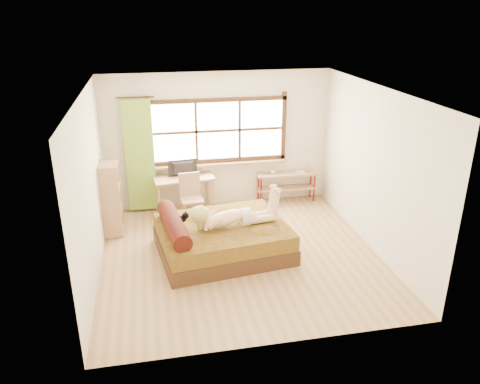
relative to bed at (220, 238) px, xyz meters
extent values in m
plane|color=#9E754C|center=(0.31, -0.12, -0.28)|extent=(4.50, 4.50, 0.00)
plane|color=white|center=(0.31, -0.12, 2.42)|extent=(4.50, 4.50, 0.00)
plane|color=silver|center=(0.31, 2.13, 1.07)|extent=(4.50, 0.00, 4.50)
plane|color=silver|center=(0.31, -2.37, 1.07)|extent=(4.50, 0.00, 4.50)
plane|color=silver|center=(-1.94, -0.12, 1.07)|extent=(0.00, 4.50, 4.50)
plane|color=silver|center=(2.56, -0.12, 1.07)|extent=(0.00, 4.50, 4.50)
cube|color=#FFEDBF|center=(0.31, 2.12, 1.27)|extent=(2.60, 0.01, 1.30)
cube|color=#A67A5A|center=(0.31, 2.05, 0.60)|extent=(2.80, 0.16, 0.04)
cube|color=olive|center=(-1.24, 2.01, 0.87)|extent=(0.55, 0.10, 2.20)
cube|color=#381E10|center=(0.05, 0.01, -0.15)|extent=(2.26, 1.91, 0.26)
cube|color=#3D270D|center=(0.05, 0.01, 0.11)|extent=(2.22, 1.87, 0.26)
cylinder|color=black|center=(-0.75, -0.10, 0.36)|extent=(0.47, 1.43, 0.29)
cube|color=#A67A5A|center=(-0.42, 1.83, 0.42)|extent=(1.21, 0.65, 0.04)
cube|color=#A67A5A|center=(-0.93, 1.56, 0.07)|extent=(0.05, 0.05, 0.70)
cube|color=#A67A5A|center=(0.13, 1.67, 0.07)|extent=(0.05, 0.05, 0.70)
cube|color=#A67A5A|center=(-0.97, 1.98, 0.07)|extent=(0.05, 0.05, 0.70)
cube|color=#A67A5A|center=(0.08, 2.09, 0.07)|extent=(0.05, 0.05, 0.70)
imported|color=black|center=(-0.42, 1.88, 0.61)|extent=(0.58, 0.13, 0.33)
cube|color=#A67A5A|center=(-0.32, 1.38, 0.14)|extent=(0.44, 0.44, 0.04)
cube|color=#A67A5A|center=(-0.34, 1.56, 0.40)|extent=(0.41, 0.08, 0.46)
cube|color=#A67A5A|center=(-0.48, 1.19, -0.08)|extent=(0.04, 0.04, 0.41)
cube|color=#A67A5A|center=(-0.13, 1.22, -0.08)|extent=(0.04, 0.04, 0.41)
cube|color=#A67A5A|center=(-0.51, 1.53, -0.08)|extent=(0.04, 0.04, 0.41)
cube|color=#A67A5A|center=(-0.17, 1.57, -0.08)|extent=(0.04, 0.04, 0.41)
cube|color=#A67A5A|center=(1.72, 1.95, 0.32)|extent=(1.25, 0.34, 0.04)
cube|color=#A67A5A|center=(1.72, 1.95, 0.01)|extent=(1.25, 0.34, 0.03)
cylinder|color=#680F09|center=(1.14, 1.83, 0.03)|extent=(0.04, 0.04, 0.62)
cylinder|color=#680F09|center=(2.28, 1.81, 0.03)|extent=(0.04, 0.04, 0.62)
cylinder|color=#680F09|center=(1.15, 2.08, 0.03)|extent=(0.04, 0.04, 0.62)
cylinder|color=#680F09|center=(2.29, 2.06, 0.03)|extent=(0.04, 0.04, 0.62)
cube|color=#BB862E|center=(2.18, 1.94, 0.38)|extent=(0.11, 0.11, 0.08)
imported|color=gray|center=(1.42, 1.95, 0.39)|extent=(0.11, 0.11, 0.09)
imported|color=gray|center=(1.92, 1.95, 0.35)|extent=(0.16, 0.21, 0.02)
cube|color=#A67A5A|center=(-1.77, 1.15, -0.23)|extent=(0.32, 0.54, 0.03)
cube|color=#A67A5A|center=(-1.77, 1.15, 0.18)|extent=(0.32, 0.54, 0.03)
cube|color=#A67A5A|center=(-1.77, 1.15, 0.59)|extent=(0.32, 0.54, 0.03)
cube|color=#A67A5A|center=(-1.77, 1.15, 1.00)|extent=(0.32, 0.54, 0.03)
cube|color=#A67A5A|center=(-1.77, 0.88, 0.39)|extent=(0.32, 0.03, 1.32)
cube|color=#A67A5A|center=(-1.77, 1.42, 0.39)|extent=(0.32, 0.03, 1.32)
camera|label=1|loc=(-1.01, -6.83, 3.59)|focal=35.00mm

